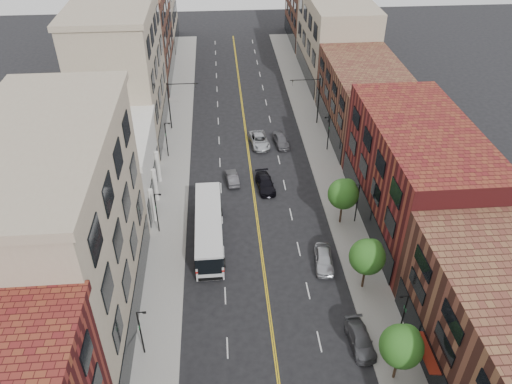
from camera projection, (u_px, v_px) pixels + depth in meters
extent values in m
cube|color=gray|center=(174.00, 176.00, 64.25)|extent=(4.00, 110.00, 0.15)
cube|color=gray|center=(327.00, 169.00, 65.56)|extent=(4.00, 110.00, 0.15)
cube|color=tan|center=(63.00, 238.00, 40.77)|extent=(10.00, 22.00, 18.00)
cube|color=silver|center=(109.00, 170.00, 58.27)|extent=(10.00, 14.00, 8.00)
cube|color=tan|center=(122.00, 73.00, 69.15)|extent=(10.00, 20.00, 18.00)
cube|color=brown|center=(139.00, 37.00, 86.24)|extent=(10.00, 20.00, 15.00)
cube|color=maroon|center=(415.00, 176.00, 53.65)|extent=(10.00, 22.00, 12.00)
cube|color=brown|center=(364.00, 101.00, 71.26)|extent=(10.00, 20.00, 10.00)
cube|color=tan|center=(335.00, 38.00, 87.13)|extent=(10.00, 22.00, 14.00)
cube|color=brown|center=(314.00, 14.00, 104.22)|extent=(10.00, 18.00, 11.00)
cylinder|color=black|center=(396.00, 367.00, 39.60)|extent=(0.22, 0.22, 2.50)
sphere|color=#1E5919|center=(401.00, 346.00, 38.06)|extent=(3.40, 3.40, 3.40)
sphere|color=#1E5919|center=(407.00, 337.00, 38.12)|extent=(2.04, 2.04, 2.04)
cylinder|color=black|center=(364.00, 277.00, 47.71)|extent=(0.22, 0.22, 2.50)
sphere|color=#1E5919|center=(367.00, 257.00, 46.17)|extent=(3.40, 3.40, 3.40)
sphere|color=#1E5919|center=(372.00, 249.00, 46.23)|extent=(2.04, 2.04, 2.04)
cylinder|color=black|center=(341.00, 213.00, 55.82)|extent=(0.22, 0.22, 2.50)
sphere|color=#1E5919|center=(343.00, 194.00, 54.28)|extent=(3.40, 3.40, 3.40)
sphere|color=#1E5919|center=(347.00, 188.00, 54.34)|extent=(2.04, 2.04, 2.04)
cylinder|color=black|center=(141.00, 333.00, 40.79)|extent=(0.14, 0.14, 5.00)
cylinder|color=black|center=(141.00, 312.00, 39.36)|extent=(0.70, 0.10, 0.10)
cube|color=black|center=(144.00, 313.00, 39.41)|extent=(0.28, 0.14, 0.14)
cube|color=#19592D|center=(139.00, 326.00, 40.27)|extent=(0.04, 0.55, 0.35)
cylinder|color=black|center=(157.00, 213.00, 53.77)|extent=(0.14, 0.14, 5.00)
cylinder|color=black|center=(157.00, 194.00, 52.34)|extent=(0.70, 0.10, 0.10)
cube|color=black|center=(160.00, 195.00, 52.38)|extent=(0.28, 0.14, 0.14)
cube|color=#19592D|center=(156.00, 207.00, 53.25)|extent=(0.04, 0.55, 0.35)
cylinder|color=black|center=(166.00, 140.00, 66.75)|extent=(0.14, 0.14, 5.00)
cylinder|color=black|center=(167.00, 123.00, 65.31)|extent=(0.70, 0.10, 0.10)
cube|color=black|center=(169.00, 123.00, 65.36)|extent=(0.28, 0.14, 0.14)
cube|color=#19592D|center=(166.00, 134.00, 66.22)|extent=(0.04, 0.55, 0.35)
cylinder|color=black|center=(403.00, 316.00, 42.23)|extent=(0.14, 0.14, 5.00)
cylinder|color=black|center=(404.00, 296.00, 40.75)|extent=(0.70, 0.10, 0.10)
cube|color=black|center=(401.00, 297.00, 40.76)|extent=(0.28, 0.14, 0.14)
cube|color=#19592D|center=(405.00, 309.00, 41.70)|extent=(0.04, 0.55, 0.35)
cylinder|color=black|center=(357.00, 203.00, 55.20)|extent=(0.14, 0.14, 5.00)
cylinder|color=black|center=(357.00, 185.00, 53.73)|extent=(0.70, 0.10, 0.10)
cube|color=black|center=(354.00, 186.00, 53.74)|extent=(0.28, 0.14, 0.14)
cube|color=#19592D|center=(358.00, 197.00, 54.68)|extent=(0.04, 0.55, 0.35)
cylinder|color=black|center=(328.00, 134.00, 68.18)|extent=(0.14, 0.14, 5.00)
cylinder|color=black|center=(327.00, 117.00, 66.70)|extent=(0.70, 0.10, 0.10)
cube|color=black|center=(326.00, 118.00, 66.72)|extent=(0.28, 0.14, 0.14)
cube|color=#19592D|center=(329.00, 128.00, 67.66)|extent=(0.04, 0.55, 0.35)
cylinder|color=black|center=(169.00, 106.00, 72.59)|extent=(0.18, 0.18, 7.20)
cylinder|color=black|center=(182.00, 84.00, 70.76)|extent=(4.40, 0.12, 0.12)
imported|color=black|center=(195.00, 86.00, 71.11)|extent=(0.15, 0.18, 0.90)
cylinder|color=black|center=(318.00, 101.00, 74.03)|extent=(0.18, 0.18, 7.20)
cylinder|color=black|center=(305.00, 80.00, 71.91)|extent=(4.40, 0.12, 0.12)
imported|color=black|center=(293.00, 83.00, 72.02)|extent=(0.15, 0.18, 0.90)
cube|color=silver|center=(209.00, 228.00, 53.19)|extent=(2.86, 12.67, 3.06)
cube|color=black|center=(209.00, 222.00, 52.76)|extent=(2.90, 12.71, 1.11)
cube|color=#B2110C|center=(209.00, 230.00, 53.38)|extent=(2.90, 12.71, 0.23)
cube|color=black|center=(210.00, 268.00, 47.90)|extent=(2.32, 0.08, 1.69)
cylinder|color=black|center=(196.00, 265.00, 50.39)|extent=(0.30, 1.01, 1.01)
cylinder|color=black|center=(224.00, 263.00, 50.60)|extent=(0.30, 1.01, 1.01)
cylinder|color=black|center=(197.00, 213.00, 57.22)|extent=(0.30, 1.01, 1.01)
cylinder|color=black|center=(221.00, 212.00, 57.43)|extent=(0.30, 1.01, 1.01)
imported|color=#505156|center=(360.00, 340.00, 42.67)|extent=(2.13, 4.66, 1.32)
imported|color=#B4B7BD|center=(324.00, 259.00, 50.62)|extent=(2.32, 4.78, 1.57)
imported|color=#49484D|center=(232.00, 178.00, 62.96)|extent=(1.80, 4.05, 1.29)
imported|color=black|center=(265.00, 184.00, 61.79)|extent=(2.48, 5.03, 1.41)
imported|color=#B8BBC0|center=(259.00, 140.00, 70.49)|extent=(3.01, 5.58, 1.49)
imported|color=#56555B|center=(281.00, 140.00, 70.50)|extent=(2.29, 4.62, 1.51)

